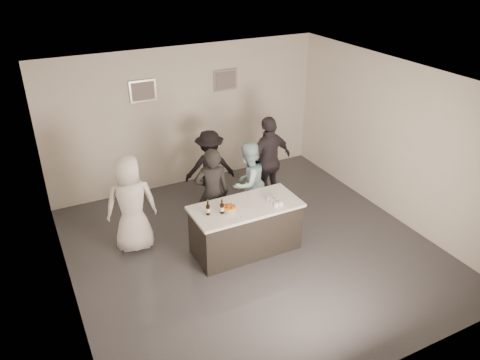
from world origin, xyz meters
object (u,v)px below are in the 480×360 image
Objects in this scene: bar_counter at (246,228)px; person_main_black at (212,193)px; person_guest_back at (210,167)px; person_main_blue at (248,183)px; cake at (229,209)px; person_guest_left at (131,204)px; person_guest_right at (269,161)px; beer_bottle_b at (222,206)px; beer_bottle_a at (208,208)px.

bar_counter is 0.88m from person_main_black.
person_main_black is 1.24m from person_guest_back.
bar_counter is 1.15× the size of person_main_blue.
person_main_blue is at bearing 121.10° from person_guest_back.
person_guest_back is (0.48, 1.91, -0.16)m from cake.
person_guest_left is 1.13× the size of person_guest_back.
bar_counter is at bearing 36.55° from person_main_blue.
person_guest_back is at bearing -40.20° from person_guest_right.
person_main_blue is (0.49, 0.85, 0.36)m from bar_counter.
person_guest_right reaches higher than person_guest_back.
person_main_black is (0.16, 0.76, -0.17)m from beer_bottle_b.
person_guest_left reaches higher than beer_bottle_a.
beer_bottle_a is 2.05m from person_guest_back.
beer_bottle_a is at bearing 11.85° from person_main_blue.
beer_bottle_b is 0.16× the size of person_main_blue.
person_guest_back is (-0.33, 1.01, -0.03)m from person_main_blue.
person_main_black is at bearing 179.87° from person_guest_left.
person_main_black is (0.03, 0.76, -0.08)m from cake.
bar_counter is 7.15× the size of beer_bottle_a.
person_guest_left is at bearing -26.42° from person_main_blue.
person_main_blue reaches higher than beer_bottle_b.
beer_bottle_b is (0.22, -0.07, 0.00)m from beer_bottle_a.
bar_counter is 7.15× the size of beer_bottle_b.
person_guest_right reaches higher than cake.
person_guest_back reaches higher than beer_bottle_a.
person_main_black is at bearing 9.66° from person_guest_right.
beer_bottle_a is at bearing 178.68° from bar_counter.
cake is at bearing 29.72° from person_guest_right.
beer_bottle_b is at bearing 27.44° from person_guest_right.
person_main_black is 1.61m from person_guest_right.
cake is 0.13× the size of person_main_black.
bar_counter is at bearing 127.92° from person_main_black.
beer_bottle_a is at bearing 78.71° from person_guest_back.
beer_bottle_a is 1.00× the size of beer_bottle_b.
person_guest_left is (-2.18, 0.10, 0.07)m from person_main_blue.
person_guest_right is 1.19m from person_guest_back.
cake is 0.85× the size of beer_bottle_a.
person_main_black is 1.11× the size of person_guest_back.
cake is at bearing 2.02° from beer_bottle_b.
beer_bottle_a is at bearing 76.57° from person_main_black.
person_guest_back is (0.46, 1.15, -0.08)m from person_main_black.
person_main_blue is at bearing -173.11° from person_guest_left.
beer_bottle_a is 0.81m from person_main_black.
person_main_black reaches higher than person_main_blue.
person_guest_right reaches higher than person_main_blue.
person_main_blue is (1.17, 0.84, -0.22)m from beer_bottle_a.
person_guest_right is (0.71, 0.45, 0.12)m from person_main_blue.
person_main_black is (0.38, 0.70, -0.17)m from beer_bottle_a.
beer_bottle_b is 0.17× the size of person_guest_back.
person_main_blue is (0.95, 0.90, -0.22)m from beer_bottle_b.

